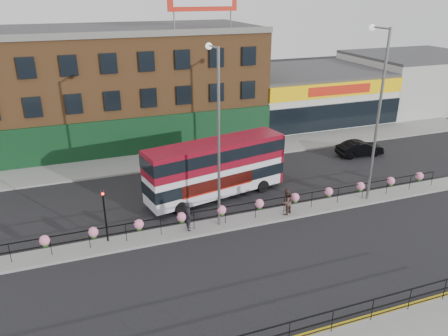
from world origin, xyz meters
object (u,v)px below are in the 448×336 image
object	(u,v)px
double_decker_bus	(216,164)
pedestrian_b	(286,202)
pedestrian_a	(188,216)
lamp_column_west	(217,124)
lamp_column_east	(377,102)
car	(360,148)

from	to	relation	value
double_decker_bus	pedestrian_b	size ratio (longest dim) A/B	6.00
pedestrian_a	lamp_column_west	xyz separation A→B (m)	(1.92, 0.25, 5.35)
double_decker_bus	lamp_column_east	size ratio (longest dim) A/B	0.91
lamp_column_west	lamp_column_east	size ratio (longest dim) A/B	0.94
pedestrian_b	lamp_column_west	xyz separation A→B (m)	(-4.42, 0.50, 5.41)
double_decker_bus	lamp_column_west	xyz separation A→B (m)	(-1.22, -3.71, 3.94)
double_decker_bus	lamp_column_east	bearing A→B (deg)	-22.11
pedestrian_a	lamp_column_west	distance (m)	5.69
car	pedestrian_a	xyz separation A→B (m)	(-17.43, -7.29, 0.39)
double_decker_bus	lamp_column_east	xyz separation A→B (m)	(9.48, -3.85, 4.35)
car	pedestrian_b	distance (m)	13.42
lamp_column_east	car	bearing A→B (deg)	56.18
pedestrian_b	pedestrian_a	bearing A→B (deg)	-31.49
car	lamp_column_west	distance (m)	17.98
double_decker_bus	car	xyz separation A→B (m)	(14.30, 3.33, -1.81)
pedestrian_a	car	bearing A→B (deg)	-59.42
double_decker_bus	lamp_column_west	bearing A→B (deg)	-108.16
car	pedestrian_b	bearing A→B (deg)	127.96
double_decker_bus	car	distance (m)	14.79
lamp_column_west	double_decker_bus	bearing A→B (deg)	71.84
pedestrian_a	lamp_column_west	world-z (taller)	lamp_column_west
lamp_column_west	lamp_column_east	xyz separation A→B (m)	(10.70, -0.14, 0.41)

